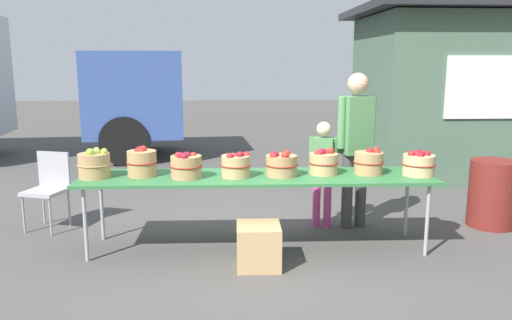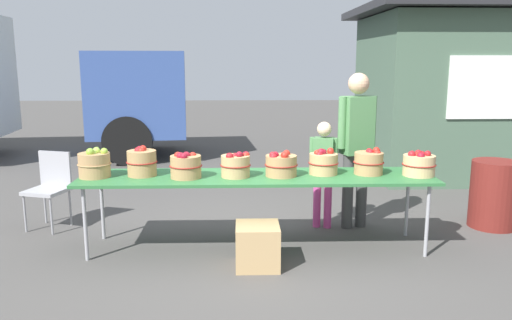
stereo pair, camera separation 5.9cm
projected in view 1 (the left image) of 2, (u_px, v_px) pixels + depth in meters
name	position (u px, v px, depth m)	size (l,w,h in m)	color
ground_plane	(257.00, 247.00, 5.20)	(40.00, 40.00, 0.00)	#474442
market_table	(257.00, 179.00, 5.06)	(3.50, 0.76, 0.75)	#2D6B38
apple_basket_green_0	(94.00, 164.00, 4.95)	(0.32, 0.32, 0.30)	#A87F51
apple_basket_red_0	(142.00, 162.00, 5.02)	(0.31, 0.31, 0.30)	#A87F51
apple_basket_red_1	(186.00, 166.00, 4.93)	(0.32, 0.32, 0.27)	#A87F51
apple_basket_red_2	(236.00, 165.00, 4.98)	(0.30, 0.30, 0.26)	tan
apple_basket_red_3	(281.00, 165.00, 5.02)	(0.33, 0.33, 0.26)	#A87F51
apple_basket_red_4	(323.00, 163.00, 5.11)	(0.30, 0.30, 0.27)	tan
apple_basket_red_5	(369.00, 162.00, 5.12)	(0.31, 0.31, 0.27)	#A87F51
apple_basket_red_6	(419.00, 164.00, 5.06)	(0.33, 0.33, 0.26)	tan
vendor_adult	(356.00, 138.00, 5.65)	(0.45, 0.31, 1.75)	#3F3F3F
child_customer	(323.00, 166.00, 5.70)	(0.31, 0.22, 1.21)	#CC3F8C
food_kiosk	(457.00, 91.00, 8.52)	(3.53, 2.94, 2.74)	#47604C
folding_chair	(49.00, 184.00, 5.72)	(0.50, 0.50, 0.86)	#99999E
trash_barrel	(493.00, 193.00, 5.80)	(0.53, 0.53, 0.77)	maroon
produce_crate	(259.00, 246.00, 4.67)	(0.40, 0.40, 0.40)	tan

